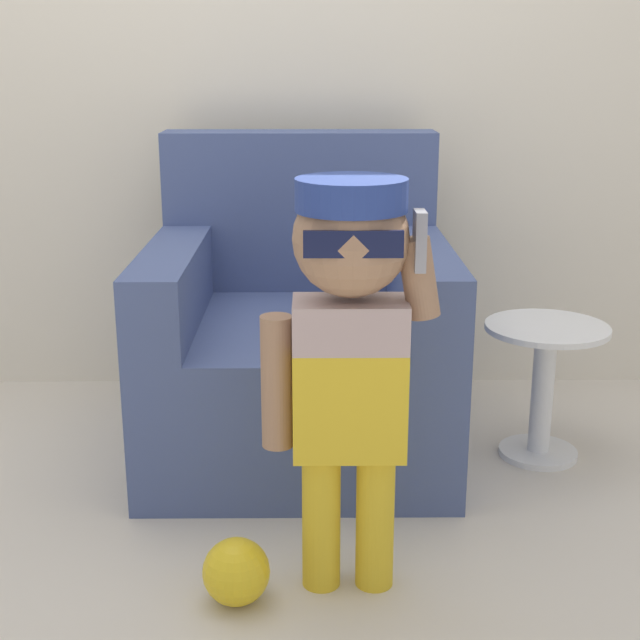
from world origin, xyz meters
TOP-DOWN VIEW (x-y plane):
  - ground_plane at (0.00, 0.00)m, footprint 10.00×10.00m
  - wall_back at (0.00, 0.64)m, footprint 10.00×0.05m
  - armchair at (0.18, 0.06)m, footprint 0.94×0.98m
  - person_child at (0.31, -0.80)m, footprint 0.40×0.30m
  - side_table at (0.96, -0.08)m, footprint 0.38×0.38m
  - toy_ball at (0.05, -0.88)m, footprint 0.16×0.16m

SIDE VIEW (x-z plane):
  - ground_plane at x=0.00m, z-range 0.00..0.00m
  - toy_ball at x=0.05m, z-range 0.00..0.16m
  - side_table at x=0.96m, z-range 0.05..0.49m
  - armchair at x=0.18m, z-range -0.15..0.84m
  - person_child at x=0.31m, z-range 0.16..1.15m
  - wall_back at x=0.00m, z-range 0.00..2.60m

